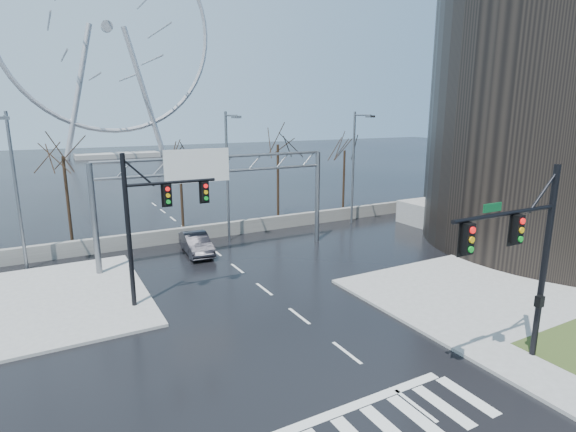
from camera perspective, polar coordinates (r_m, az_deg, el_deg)
ground at (r=19.96m, az=7.47°, el=-16.82°), size 260.00×260.00×0.00m
sidewalk_right_ext at (r=27.66m, az=22.10°, el=-8.80°), size 12.00×10.00×0.15m
sidewalk_far at (r=27.64m, az=-28.32°, el=-9.44°), size 10.00×12.00×0.15m
tower_podium at (r=45.96m, az=31.54°, el=-0.13°), size 22.00×18.00×2.00m
barrier_wall at (r=36.63m, az=-11.27°, el=-2.06°), size 52.00×0.50×1.10m
signal_mast_near at (r=19.08m, az=27.99°, el=-3.80°), size 5.52×0.41×8.00m
signal_mast_far at (r=23.80m, az=-17.04°, el=0.14°), size 4.72×0.41×8.00m
sign_gantry at (r=30.87m, az=-9.44°, el=4.03°), size 16.36×0.40×7.60m
streetlight_left at (r=32.29m, az=-31.40°, el=3.96°), size 0.50×2.55×10.00m
streetlight_mid at (r=34.57m, az=-7.55°, el=6.21°), size 0.50×2.55×10.00m
streetlight_right at (r=40.47m, az=8.60°, el=7.15°), size 0.50×2.55×10.00m
tree_left at (r=37.58m, az=-26.57°, el=5.63°), size 3.75×3.75×7.50m
tree_center at (r=40.02m, az=-13.54°, el=5.84°), size 3.25×3.25×6.50m
tree_right at (r=42.26m, az=-1.30°, el=7.98°), size 3.90×3.90×7.80m
tree_far_right at (r=46.96m, az=7.18°, el=7.39°), size 3.40×3.40×6.80m
ferris_wheel at (r=111.13m, az=-21.94°, el=20.47°), size 45.00×6.00×50.91m
car at (r=32.81m, az=-11.57°, el=-3.45°), size 1.92×4.73×1.53m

